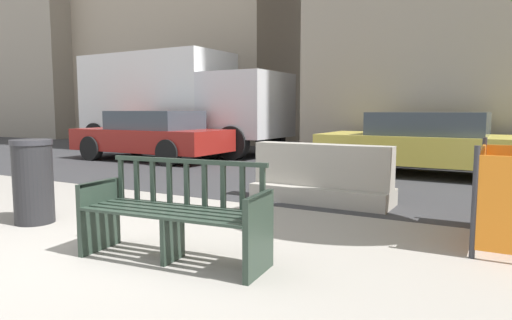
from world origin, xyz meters
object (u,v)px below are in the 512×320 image
at_px(jersey_barrier_centre, 321,179).
at_px(delivery_truck, 176,98).
at_px(car_taxi_near, 435,144).
at_px(trash_bin, 33,181).
at_px(car_sedan_mid, 152,135).
at_px(street_bench, 174,216).

xyz_separation_m(jersey_barrier_centre, delivery_truck, (-6.83, 5.21, 1.35)).
distance_m(car_taxi_near, trash_bin, 7.28).
height_order(car_taxi_near, trash_bin, car_taxi_near).
distance_m(jersey_barrier_centre, car_sedan_mid, 6.64).
bearing_deg(trash_bin, car_sedan_mid, 120.19).
bearing_deg(car_taxi_near, trash_bin, -119.10).
height_order(car_sedan_mid, trash_bin, car_sedan_mid).
distance_m(car_sedan_mid, trash_bin, 6.71).
bearing_deg(street_bench, car_taxi_near, 79.42).
bearing_deg(jersey_barrier_centre, delivery_truck, 142.68).
relative_size(street_bench, car_sedan_mid, 0.42).
xyz_separation_m(car_taxi_near, car_sedan_mid, (-6.91, -0.57, 0.01)).
relative_size(jersey_barrier_centre, car_taxi_near, 0.43).
relative_size(street_bench, car_taxi_near, 0.37).
bearing_deg(delivery_truck, jersey_barrier_centre, -37.32).
bearing_deg(car_taxi_near, delivery_truck, 168.50).
distance_m(street_bench, delivery_truck, 10.63).
distance_m(car_taxi_near, delivery_truck, 8.08).
bearing_deg(jersey_barrier_centre, car_taxi_near, 74.17).
bearing_deg(delivery_truck, car_taxi_near, -11.50).
distance_m(street_bench, jersey_barrier_centre, 3.03).
xyz_separation_m(car_sedan_mid, trash_bin, (3.37, -5.80, -0.17)).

